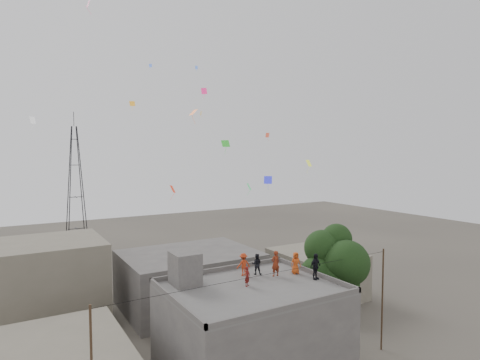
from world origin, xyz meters
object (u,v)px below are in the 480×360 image
Objects in this scene: stair_head_box at (185,268)px; person_dark_adult at (315,267)px; person_red_adult at (275,263)px; transmission_tower at (76,190)px; tree at (335,267)px.

person_dark_adult is (7.57, -3.36, -0.16)m from stair_head_box.
transmission_tower is at bearing -80.98° from person_red_adult.
person_red_adult is (6.57, -38.89, -2.12)m from transmission_tower.
person_red_adult reaches higher than person_dark_adult.
transmission_tower is at bearing 91.23° from stair_head_box.
stair_head_box is 37.46m from transmission_tower.
tree is at bearing -10.74° from stair_head_box.
tree reaches higher than person_dark_adult.
person_red_adult is at bearing 120.72° from person_dark_adult.
transmission_tower reaches higher than stair_head_box.
person_red_adult is (-4.80, 0.52, 0.85)m from tree.
tree is at bearing 11.30° from person_dark_adult.
stair_head_box is 1.19× the size of person_dark_adult.
transmission_tower is at bearing 88.53° from person_dark_adult.
stair_head_box is 8.28m from person_dark_adult.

